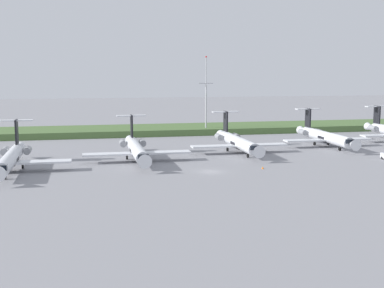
{
  "coord_description": "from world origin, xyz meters",
  "views": [
    {
      "loc": [
        -23.38,
        -93.49,
        19.05
      ],
      "look_at": [
        0.0,
        16.95,
        3.0
      ],
      "focal_mm": 47.89,
      "sensor_mm": 36.0,
      "label": 1
    }
  ],
  "objects_px": {
    "safety_cone_front_marker": "(263,168)",
    "regional_jet_fourth": "(237,142)",
    "antenna_mast": "(206,102)",
    "regional_jet_third": "(136,149)",
    "regional_jet_second": "(11,158)",
    "regional_jet_fifth": "(325,136)"
  },
  "relations": [
    {
      "from": "safety_cone_front_marker",
      "to": "regional_jet_fourth",
      "type": "bearing_deg",
      "value": 86.57
    },
    {
      "from": "regional_jet_second",
      "to": "regional_jet_third",
      "type": "distance_m",
      "value": 25.7
    },
    {
      "from": "regional_jet_second",
      "to": "regional_jet_fourth",
      "type": "relative_size",
      "value": 1.0
    },
    {
      "from": "regional_jet_second",
      "to": "antenna_mast",
      "type": "bearing_deg",
      "value": 44.48
    },
    {
      "from": "regional_jet_third",
      "to": "safety_cone_front_marker",
      "type": "height_order",
      "value": "regional_jet_third"
    },
    {
      "from": "regional_jet_second",
      "to": "antenna_mast",
      "type": "relative_size",
      "value": 1.31
    },
    {
      "from": "regional_jet_fourth",
      "to": "antenna_mast",
      "type": "xyz_separation_m",
      "value": [
        1.08,
        36.52,
        7.28
      ]
    },
    {
      "from": "antenna_mast",
      "to": "safety_cone_front_marker",
      "type": "bearing_deg",
      "value": -92.33
    },
    {
      "from": "regional_jet_fifth",
      "to": "regional_jet_third",
      "type": "bearing_deg",
      "value": -166.82
    },
    {
      "from": "safety_cone_front_marker",
      "to": "regional_jet_third",
      "type": "bearing_deg",
      "value": 147.66
    },
    {
      "from": "regional_jet_third",
      "to": "safety_cone_front_marker",
      "type": "relative_size",
      "value": 56.36
    },
    {
      "from": "regional_jet_fourth",
      "to": "antenna_mast",
      "type": "distance_m",
      "value": 37.25
    },
    {
      "from": "regional_jet_fourth",
      "to": "regional_jet_fifth",
      "type": "xyz_separation_m",
      "value": [
        24.95,
        5.09,
        0.0
      ]
    },
    {
      "from": "regional_jet_fourth",
      "to": "antenna_mast",
      "type": "bearing_deg",
      "value": 88.31
    },
    {
      "from": "regional_jet_second",
      "to": "regional_jet_fifth",
      "type": "height_order",
      "value": "same"
    },
    {
      "from": "regional_jet_fifth",
      "to": "safety_cone_front_marker",
      "type": "distance_m",
      "value": 37.28
    },
    {
      "from": "regional_jet_third",
      "to": "regional_jet_fifth",
      "type": "height_order",
      "value": "same"
    },
    {
      "from": "regional_jet_third",
      "to": "antenna_mast",
      "type": "relative_size",
      "value": 1.31
    },
    {
      "from": "regional_jet_fourth",
      "to": "antenna_mast",
      "type": "height_order",
      "value": "antenna_mast"
    },
    {
      "from": "regional_jet_second",
      "to": "safety_cone_front_marker",
      "type": "distance_m",
      "value": 48.93
    },
    {
      "from": "regional_jet_second",
      "to": "regional_jet_fourth",
      "type": "xyz_separation_m",
      "value": [
        49.47,
        13.11,
        0.0
      ]
    },
    {
      "from": "regional_jet_third",
      "to": "regional_jet_fourth",
      "type": "xyz_separation_m",
      "value": [
        24.62,
        6.52,
        0.0
      ]
    }
  ]
}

